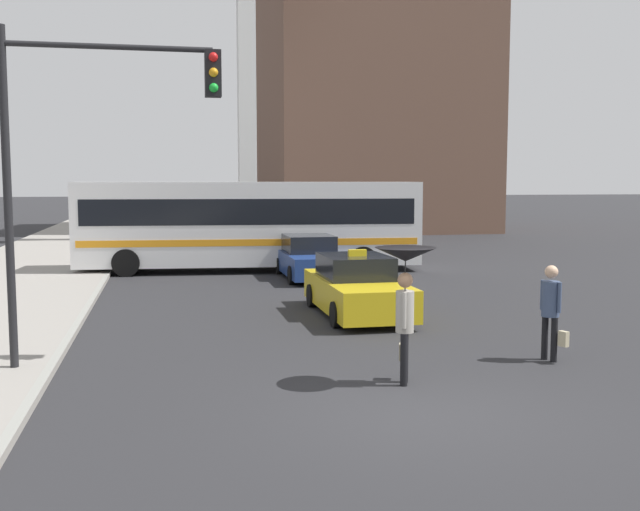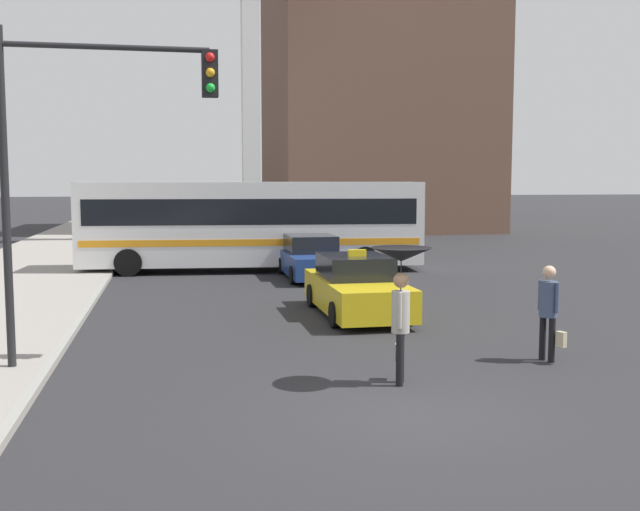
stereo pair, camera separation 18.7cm
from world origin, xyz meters
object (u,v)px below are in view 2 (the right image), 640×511
at_px(sedan_red, 311,259).
at_px(monument_cross, 250,20).
at_px(pedestrian_with_umbrella, 401,276).
at_px(pedestrian_man, 549,306).
at_px(city_bus, 252,222).
at_px(taxi, 356,288).
at_px(traffic_light, 91,136).

bearing_deg(sedan_red, monument_cross, -88.32).
relative_size(sedan_red, pedestrian_with_umbrella, 1.96).
relative_size(pedestrian_man, monument_cross, 0.09).
bearing_deg(sedan_red, city_bus, -55.16).
distance_m(city_bus, pedestrian_man, 15.45).
bearing_deg(pedestrian_man, taxi, -176.32).
height_order(city_bus, pedestrian_man, city_bus).
xyz_separation_m(city_bus, traffic_light, (-4.19, -13.97, 2.26)).
xyz_separation_m(pedestrian_man, monument_cross, (-2.58, 27.76, 10.64)).
distance_m(taxi, city_bus, 9.82).
bearing_deg(sedan_red, taxi, 88.52).
xyz_separation_m(city_bus, monument_cross, (1.30, 12.83, 9.86)).
relative_size(pedestrian_man, traffic_light, 0.30).
distance_m(city_bus, traffic_light, 14.76).
xyz_separation_m(pedestrian_with_umbrella, pedestrian_man, (3.12, 0.97, -0.75)).
height_order(sedan_red, pedestrian_man, pedestrian_man).
height_order(sedan_red, city_bus, city_bus).
bearing_deg(taxi, city_bus, -80.73).
bearing_deg(monument_cross, pedestrian_man, -84.69).
distance_m(sedan_red, city_bus, 3.28).
distance_m(sedan_red, pedestrian_with_umbrella, 13.46).
bearing_deg(pedestrian_with_umbrella, monument_cross, 20.47).
distance_m(taxi, pedestrian_with_umbrella, 6.42).
relative_size(pedestrian_with_umbrella, pedestrian_man, 1.27).
bearing_deg(pedestrian_with_umbrella, pedestrian_man, -51.26).
xyz_separation_m(taxi, pedestrian_man, (2.31, -5.30, 0.36)).
xyz_separation_m(sedan_red, traffic_light, (-5.94, -11.45, 3.41)).
bearing_deg(traffic_light, pedestrian_with_umbrella, -21.27).
bearing_deg(city_bus, pedestrian_man, -160.76).
height_order(taxi, city_bus, city_bus).
bearing_deg(taxi, pedestrian_with_umbrella, 82.64).
bearing_deg(monument_cross, taxi, -89.32).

